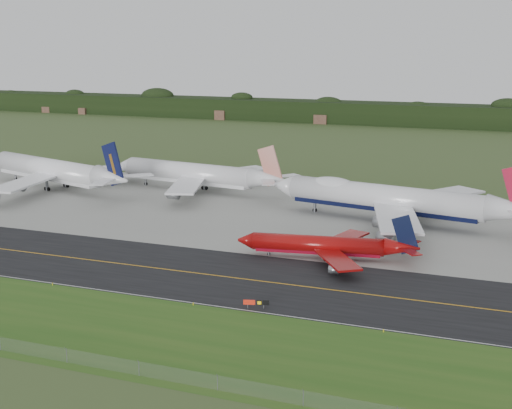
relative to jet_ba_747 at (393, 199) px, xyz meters
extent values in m
plane|color=#355125|center=(-23.70, -51.28, -6.21)|extent=(600.00, 600.00, 0.00)
cube|color=#285318|center=(-23.70, -86.28, -6.21)|extent=(400.00, 30.00, 0.01)
cube|color=black|center=(-23.70, -55.28, -6.20)|extent=(400.00, 32.00, 0.02)
cube|color=gray|center=(-23.70, -0.28, -6.21)|extent=(400.00, 78.00, 0.01)
cube|color=orange|center=(-23.70, -55.28, -6.18)|extent=(400.00, 0.40, 0.00)
cube|color=silver|center=(-23.70, -70.78, -6.18)|extent=(400.00, 0.25, 0.00)
plane|color=slate|center=(-23.70, -99.28, -5.11)|extent=(320.00, 0.00, 320.00)
cylinder|color=slate|center=(-23.70, -99.28, -5.11)|extent=(0.10, 0.10, 2.20)
cube|color=black|center=(-23.70, 223.72, -0.21)|extent=(700.00, 24.00, 12.00)
cylinder|color=silver|center=(-2.58, 0.48, 0.20)|extent=(52.44, 16.00, 6.62)
cube|color=black|center=(-2.58, 0.48, -1.95)|extent=(49.57, 13.90, 2.32)
cone|color=silver|center=(-31.39, 5.82, 0.20)|extent=(7.61, 7.69, 6.62)
ellipsoid|color=silver|center=(-16.92, 3.14, 2.02)|extent=(14.30, 7.99, 4.22)
cube|color=silver|center=(3.63, -15.67, -0.96)|extent=(16.49, 30.90, 0.57)
cube|color=silver|center=(9.00, 13.32, -0.96)|extent=(24.78, 29.47, 0.57)
cylinder|color=gray|center=(-0.25, -14.30, -2.77)|extent=(4.06, 3.39, 2.78)
cylinder|color=gray|center=(4.89, 13.43, -2.77)|extent=(4.06, 3.39, 2.78)
cylinder|color=gray|center=(3.30, -27.99, -2.77)|extent=(4.06, 3.39, 2.78)
cylinder|color=gray|center=(13.11, 24.95, -2.77)|extent=(4.06, 3.39, 2.78)
cylinder|color=black|center=(-22.04, 4.09, -5.62)|extent=(1.27, 0.74, 1.19)
cylinder|color=slate|center=(0.86, -3.86, -4.00)|extent=(1.08, 1.08, 4.42)
cylinder|color=black|center=(0.86, -3.86, -5.62)|extent=(1.28, 0.80, 1.19)
cylinder|color=slate|center=(2.19, 3.30, -4.00)|extent=(1.08, 1.08, 4.42)
cylinder|color=black|center=(2.19, 3.30, -5.62)|extent=(1.28, 0.80, 1.19)
cylinder|color=maroon|center=(-9.63, -36.71, -3.10)|extent=(28.44, 8.32, 3.82)
cube|color=maroon|center=(-9.63, -36.71, -4.34)|extent=(26.90, 7.15, 1.34)
cone|color=maroon|center=(-25.29, -39.27, -3.10)|extent=(4.09, 4.34, 3.82)
cone|color=maroon|center=(7.95, -33.83, -2.81)|extent=(7.96, 4.97, 3.82)
cube|color=maroon|center=(-3.59, -43.67, -3.77)|extent=(13.06, 15.84, 0.43)
cube|color=maroon|center=(-6.13, -28.17, -3.77)|extent=(9.15, 16.50, 0.43)
cube|color=black|center=(8.48, -33.74, 0.06)|extent=(6.00, 1.27, 8.68)
cylinder|color=gray|center=(-3.27, -47.43, -4.81)|extent=(2.31, 1.92, 1.60)
cylinder|color=gray|center=(-7.02, -24.51, -4.81)|extent=(2.31, 1.92, 1.60)
cylinder|color=black|center=(-20.21, -38.44, -5.87)|extent=(0.73, 0.42, 0.69)
cylinder|color=slate|center=(-7.07, -38.41, -5.23)|extent=(0.61, 0.61, 1.97)
cylinder|color=black|center=(-7.07, -38.41, -5.87)|extent=(0.73, 0.45, 0.69)
cylinder|color=slate|center=(-7.75, -34.27, -5.23)|extent=(0.61, 0.61, 1.97)
cylinder|color=black|center=(-7.75, -34.27, -5.87)|extent=(0.73, 0.45, 0.69)
cylinder|color=white|center=(-111.32, 6.64, -0.08)|extent=(48.61, 21.06, 6.57)
cube|color=white|center=(-111.32, 6.64, -2.21)|extent=(45.78, 18.75, 2.30)
cone|color=white|center=(-81.86, -2.70, 0.42)|extent=(14.29, 10.17, 6.57)
cube|color=white|center=(-107.30, -9.97, -1.23)|extent=(12.52, 30.13, 0.58)
cube|color=white|center=(-98.46, 17.90, -1.23)|extent=(26.29, 27.50, 0.58)
cube|color=#0C1138|center=(-81.16, -2.93, 4.75)|extent=(8.93, 3.28, 13.27)
cylinder|color=gray|center=(-110.76, -8.20, -3.02)|extent=(4.26, 3.72, 2.76)
cylinder|color=gray|center=(-102.30, 18.45, -3.02)|extent=(4.26, 3.72, 2.76)
cylinder|color=gray|center=(-92.81, 28.77, -3.02)|extent=(4.26, 3.72, 2.76)
cylinder|color=black|center=(-129.03, 12.26, -5.62)|extent=(1.29, 0.87, 1.18)
cylinder|color=slate|center=(-108.68, 2.01, -4.13)|extent=(1.16, 1.16, 4.16)
cylinder|color=black|center=(-108.68, 2.01, -5.62)|extent=(1.31, 0.92, 1.18)
cylinder|color=slate|center=(-106.50, 8.91, -4.13)|extent=(1.16, 1.16, 4.16)
cylinder|color=black|center=(-106.50, 8.91, -5.62)|extent=(1.31, 0.92, 1.18)
cylinder|color=white|center=(-67.19, 18.27, -0.44)|extent=(45.05, 12.43, 6.20)
cube|color=white|center=(-67.19, 18.27, -2.46)|extent=(42.62, 10.58, 2.17)
cone|color=white|center=(-92.04, 21.82, -0.44)|extent=(6.40, 6.92, 6.20)
cone|color=white|center=(-39.28, 14.29, 0.02)|extent=(12.53, 7.80, 6.20)
cube|color=white|center=(-61.26, 4.52, -1.53)|extent=(15.13, 26.80, 0.56)
cube|color=white|center=(-57.65, 29.82, -1.53)|extent=(20.71, 25.81, 0.56)
cube|color=red|center=(-38.59, 14.20, 4.04)|extent=(8.53, 1.70, 12.32)
cylinder|color=gray|center=(-62.49, -1.48, -3.22)|extent=(3.72, 3.05, 2.60)
cylinder|color=gray|center=(-57.16, 35.93, -3.22)|extent=(3.72, 3.05, 2.60)
cylinder|color=black|center=(-83.98, 20.67, -5.66)|extent=(1.18, 0.65, 1.12)
cylinder|color=slate|center=(-64.14, 14.39, -4.26)|extent=(0.98, 0.98, 3.91)
cylinder|color=black|center=(-64.14, 14.39, -5.66)|extent=(1.18, 0.71, 1.12)
cylinder|color=slate|center=(-63.18, 21.14, -4.26)|extent=(0.98, 0.98, 3.91)
cylinder|color=black|center=(-63.18, 21.14, -5.66)|extent=(1.18, 0.71, 1.12)
cylinder|color=slate|center=(-12.98, -69.66, -5.88)|extent=(0.11, 0.11, 0.66)
cylinder|color=slate|center=(-10.24, -68.90, -5.88)|extent=(0.11, 0.11, 0.66)
cube|color=#A71D0C|center=(-12.70, -69.58, -5.12)|extent=(2.05, 0.72, 0.85)
cube|color=black|center=(-10.97, -69.11, -5.12)|extent=(0.96, 0.42, 0.85)
cube|color=black|center=(-9.87, -68.80, -5.12)|extent=(1.14, 0.47, 0.85)
cylinder|color=yellow|center=(-52.45, -71.78, -5.96)|extent=(0.16, 0.16, 0.50)
cylinder|color=yellow|center=(-22.52, -71.78, -5.96)|extent=(0.16, 0.16, 0.50)
cylinder|color=yellow|center=(11.41, -71.78, -5.96)|extent=(0.16, 0.16, 0.50)
camera|label=1|loc=(30.16, -179.43, 39.50)|focal=50.00mm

